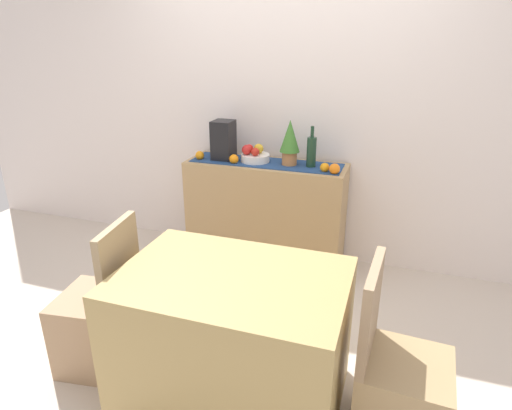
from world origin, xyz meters
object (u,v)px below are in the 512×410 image
object	(u,v)px
potted_plant	(290,140)
chair_near_window	(101,324)
sideboard_console	(266,214)
dining_table	(233,339)
coffee_maker	(223,140)
fruit_bowl	(255,158)
wine_bottle	(311,152)
chair_by_corner	(398,394)

from	to	relation	value
potted_plant	chair_near_window	xyz separation A→B (m)	(-0.71, -1.50, -0.79)
sideboard_console	chair_near_window	world-z (taller)	chair_near_window
potted_plant	dining_table	xyz separation A→B (m)	(0.11, -1.50, -0.69)
sideboard_console	coffee_maker	size ratio (longest dim) A/B	4.05
coffee_maker	dining_table	distance (m)	1.76
potted_plant	dining_table	size ratio (longest dim) A/B	0.32
fruit_bowl	wine_bottle	distance (m)	0.46
wine_bottle	chair_near_window	xyz separation A→B (m)	(-0.88, -1.50, -0.72)
sideboard_console	fruit_bowl	xyz separation A→B (m)	(-0.09, 0.00, 0.47)
wine_bottle	chair_by_corner	size ratio (longest dim) A/B	0.35
coffee_maker	chair_by_corner	bearing A→B (deg)	-45.55
dining_table	chair_near_window	size ratio (longest dim) A/B	1.23
fruit_bowl	dining_table	size ratio (longest dim) A/B	0.21
chair_by_corner	fruit_bowl	bearing A→B (deg)	128.71
dining_table	chair_near_window	bearing A→B (deg)	179.85
wine_bottle	dining_table	bearing A→B (deg)	-92.35
chair_near_window	sideboard_console	bearing A→B (deg)	70.96
chair_near_window	coffee_maker	bearing A→B (deg)	83.97
sideboard_console	fruit_bowl	distance (m)	0.48
sideboard_console	fruit_bowl	world-z (taller)	fruit_bowl
coffee_maker	dining_table	size ratio (longest dim) A/B	0.29
sideboard_console	potted_plant	size ratio (longest dim) A/B	3.61
wine_bottle	potted_plant	xyz separation A→B (m)	(-0.17, -0.00, 0.07)
sideboard_console	chair_near_window	size ratio (longest dim) A/B	1.42
fruit_bowl	potted_plant	size ratio (longest dim) A/B	0.65
dining_table	chair_near_window	distance (m)	0.82
fruit_bowl	wine_bottle	bearing A→B (deg)	0.00
wine_bottle	potted_plant	world-z (taller)	potted_plant
coffee_maker	potted_plant	xyz separation A→B (m)	(0.55, 0.00, 0.04)
sideboard_console	wine_bottle	bearing A→B (deg)	0.00
coffee_maker	potted_plant	size ratio (longest dim) A/B	0.89
sideboard_console	chair_by_corner	distance (m)	1.88
potted_plant	chair_near_window	bearing A→B (deg)	-115.24
potted_plant	dining_table	world-z (taller)	potted_plant
chair_by_corner	potted_plant	bearing A→B (deg)	121.61
coffee_maker	sideboard_console	bearing A→B (deg)	0.00
wine_bottle	chair_by_corner	world-z (taller)	wine_bottle
coffee_maker	dining_table	xyz separation A→B (m)	(0.66, -1.50, -0.65)
chair_near_window	chair_by_corner	size ratio (longest dim) A/B	1.00
wine_bottle	coffee_maker	size ratio (longest dim) A/B	1.00
sideboard_console	potted_plant	bearing A→B (deg)	0.00
chair_near_window	wine_bottle	bearing A→B (deg)	59.68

